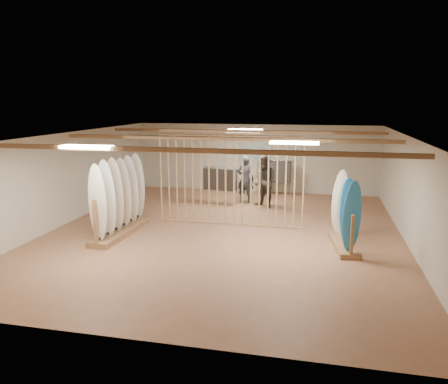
% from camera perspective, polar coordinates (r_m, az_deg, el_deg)
% --- Properties ---
extents(floor, '(12.00, 12.00, 0.00)m').
position_cam_1_polar(floor, '(12.76, 0.00, -5.28)').
color(floor, '#A26E4E').
rests_on(floor, ground).
extents(ceiling, '(12.00, 12.00, 0.00)m').
position_cam_1_polar(ceiling, '(12.23, 0.00, 7.36)').
color(ceiling, gray).
rests_on(ceiling, ground).
extents(wall_back, '(12.00, 0.00, 12.00)m').
position_cam_1_polar(wall_back, '(18.25, 4.08, 4.41)').
color(wall_back, beige).
rests_on(wall_back, ground).
extents(wall_front, '(12.00, 0.00, 12.00)m').
position_cam_1_polar(wall_front, '(6.88, -10.97, -8.45)').
color(wall_front, beige).
rests_on(wall_front, ground).
extents(wall_left, '(0.00, 12.00, 12.00)m').
position_cam_1_polar(wall_left, '(14.33, -19.92, 1.67)').
color(wall_left, beige).
rests_on(wall_left, ground).
extents(wall_right, '(0.00, 12.00, 12.00)m').
position_cam_1_polar(wall_right, '(12.36, 23.26, -0.12)').
color(wall_right, beige).
rests_on(wall_right, ground).
extents(ceiling_slats, '(9.50, 6.12, 0.10)m').
position_cam_1_polar(ceiling_slats, '(12.23, 0.00, 6.98)').
color(ceiling_slats, '#986E45').
rests_on(ceiling_slats, ground).
extents(light_panels, '(1.20, 0.35, 0.06)m').
position_cam_1_polar(light_panels, '(12.23, 0.00, 7.08)').
color(light_panels, white).
rests_on(light_panels, ground).
extents(bamboo_partition, '(4.45, 0.05, 2.78)m').
position_cam_1_polar(bamboo_partition, '(13.18, 0.75, 1.55)').
color(bamboo_partition, tan).
rests_on(bamboo_partition, ground).
extents(poster, '(1.40, 0.03, 0.90)m').
position_cam_1_polar(poster, '(18.20, 4.08, 5.03)').
color(poster, teal).
rests_on(poster, ground).
extents(rack_left, '(0.69, 2.71, 2.17)m').
position_cam_1_polar(rack_left, '(12.71, -13.50, -2.20)').
color(rack_left, '#986E45').
rests_on(rack_left, floor).
extents(rack_right, '(0.78, 2.00, 1.86)m').
position_cam_1_polar(rack_right, '(11.74, 15.48, -4.03)').
color(rack_right, '#986E45').
rests_on(rack_right, floor).
extents(clothing_rack_a, '(1.31, 0.53, 1.42)m').
position_cam_1_polar(clothing_rack_a, '(16.07, -0.51, 1.71)').
color(clothing_rack_a, silver).
rests_on(clothing_rack_a, floor).
extents(clothing_rack_b, '(1.38, 0.37, 1.47)m').
position_cam_1_polar(clothing_rack_b, '(17.61, 6.64, 2.64)').
color(clothing_rack_b, silver).
rests_on(clothing_rack_b, floor).
extents(shopper_a, '(0.81, 0.62, 2.02)m').
position_cam_1_polar(shopper_a, '(16.19, 2.82, 2.07)').
color(shopper_a, '#2B2D33').
rests_on(shopper_a, floor).
extents(shopper_b, '(1.30, 1.25, 2.13)m').
position_cam_1_polar(shopper_b, '(15.55, 5.38, 1.84)').
color(shopper_b, '#39322C').
rests_on(shopper_b, floor).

